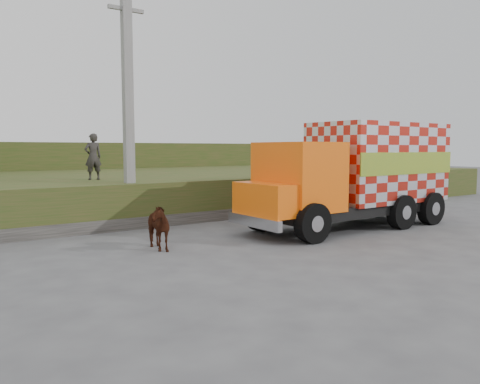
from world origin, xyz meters
TOP-DOWN VIEW (x-y plane):
  - ground at (0.00, 0.00)m, footprint 120.00×120.00m
  - embankment at (0.00, 10.00)m, footprint 40.00×12.00m
  - embankment_far at (0.00, 22.00)m, footprint 40.00×12.00m
  - retaining_strip at (-2.00, 4.20)m, footprint 16.00×0.50m
  - utility_pole at (-1.00, 4.60)m, footprint 1.20×0.30m
  - cargo_truck at (5.36, 0.26)m, footprint 7.92×2.79m
  - cow at (-1.83, 0.83)m, footprint 0.75×1.50m
  - pedestrian at (-1.49, 6.92)m, footprint 0.63×0.42m

SIDE VIEW (x-z plane):
  - ground at x=0.00m, z-range 0.00..0.00m
  - retaining_strip at x=-2.00m, z-range 0.00..0.40m
  - cow at x=-1.83m, z-range 0.00..1.23m
  - embankment at x=0.00m, z-range 0.00..1.50m
  - embankment_far at x=0.00m, z-range 0.00..3.00m
  - cargo_truck at x=5.36m, z-range 0.05..3.58m
  - pedestrian at x=-1.49m, z-range 1.50..3.22m
  - utility_pole at x=-1.00m, z-range 0.08..8.07m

